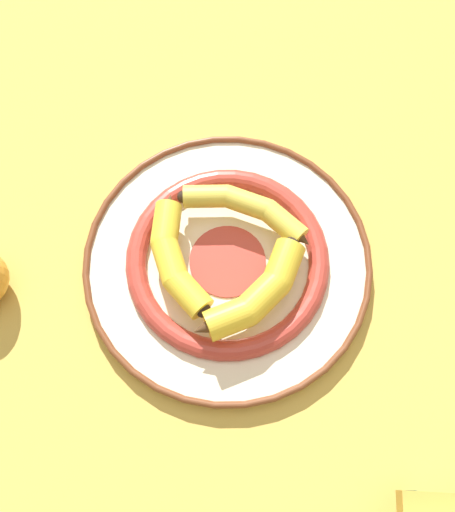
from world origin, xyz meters
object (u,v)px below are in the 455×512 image
object	(u,v)px
decorative_bowl	(228,262)
banana_c	(174,257)
banana_a	(257,295)
banana_b	(248,208)

from	to	relation	value
decorative_bowl	banana_c	size ratio (longest dim) A/B	2.14
banana_a	banana_b	bearing A→B (deg)	48.96
banana_a	banana_c	size ratio (longest dim) A/B	0.93
decorative_bowl	banana_c	world-z (taller)	banana_c
banana_a	banana_b	xyz separation A→B (m)	(0.03, 0.12, -0.00)
decorative_bowl	banana_b	xyz separation A→B (m)	(0.04, 0.05, 0.03)
banana_b	decorative_bowl	bearing A→B (deg)	87.85
decorative_bowl	banana_c	xyz separation A→B (m)	(-0.07, 0.01, 0.04)
banana_b	banana_c	world-z (taller)	banana_c
banana_a	decorative_bowl	bearing A→B (deg)	76.04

